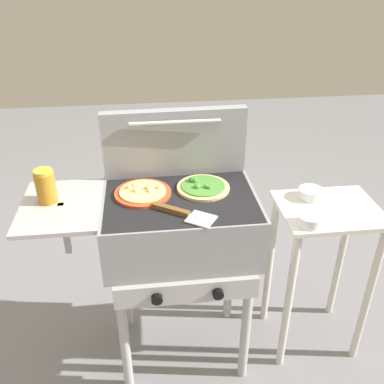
{
  "coord_description": "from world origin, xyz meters",
  "views": [
    {
      "loc": [
        -0.13,
        -1.5,
        1.79
      ],
      "look_at": [
        0.05,
        0.0,
        0.92
      ],
      "focal_mm": 39.89,
      "sensor_mm": 36.0,
      "label": 1
    }
  ],
  "objects_px": {
    "spatula": "(183,213)",
    "sauce_jar": "(46,186)",
    "prep_table": "(322,250)",
    "topping_bowl_far": "(310,220)",
    "grill": "(177,227)",
    "topping_bowl_near": "(311,194)",
    "pizza_veggie": "(203,187)",
    "pizza_cheese": "(143,192)"
  },
  "relations": [
    {
      "from": "spatula",
      "to": "sauce_jar",
      "type": "bearing_deg",
      "value": 162.43
    },
    {
      "from": "spatula",
      "to": "prep_table",
      "type": "xyz_separation_m",
      "value": [
        0.66,
        0.14,
        -0.34
      ]
    },
    {
      "from": "spatula",
      "to": "topping_bowl_far",
      "type": "relative_size",
      "value": 2.43
    },
    {
      "from": "grill",
      "to": "prep_table",
      "type": "bearing_deg",
      "value": 0.37
    },
    {
      "from": "topping_bowl_far",
      "to": "spatula",
      "type": "bearing_deg",
      "value": -177.64
    },
    {
      "from": "topping_bowl_near",
      "to": "topping_bowl_far",
      "type": "xyz_separation_m",
      "value": [
        -0.08,
        -0.21,
        0.0
      ]
    },
    {
      "from": "pizza_veggie",
      "to": "topping_bowl_far",
      "type": "relative_size",
      "value": 2.2
    },
    {
      "from": "spatula",
      "to": "topping_bowl_far",
      "type": "xyz_separation_m",
      "value": [
        0.52,
        0.02,
        -0.09
      ]
    },
    {
      "from": "pizza_veggie",
      "to": "sauce_jar",
      "type": "distance_m",
      "value": 0.64
    },
    {
      "from": "sauce_jar",
      "to": "spatula",
      "type": "distance_m",
      "value": 0.56
    },
    {
      "from": "pizza_veggie",
      "to": "topping_bowl_far",
      "type": "height_order",
      "value": "pizza_veggie"
    },
    {
      "from": "sauce_jar",
      "to": "topping_bowl_near",
      "type": "bearing_deg",
      "value": 3.25
    },
    {
      "from": "pizza_veggie",
      "to": "pizza_cheese",
      "type": "distance_m",
      "value": 0.25
    },
    {
      "from": "spatula",
      "to": "topping_bowl_near",
      "type": "relative_size",
      "value": 2.25
    },
    {
      "from": "pizza_cheese",
      "to": "sauce_jar",
      "type": "bearing_deg",
      "value": -178.39
    },
    {
      "from": "grill",
      "to": "topping_bowl_near",
      "type": "relative_size",
      "value": 8.69
    },
    {
      "from": "topping_bowl_far",
      "to": "pizza_veggie",
      "type": "bearing_deg",
      "value": 157.67
    },
    {
      "from": "pizza_veggie",
      "to": "spatula",
      "type": "distance_m",
      "value": 0.22
    },
    {
      "from": "grill",
      "to": "topping_bowl_near",
      "type": "distance_m",
      "value": 0.63
    },
    {
      "from": "sauce_jar",
      "to": "prep_table",
      "type": "distance_m",
      "value": 1.26
    },
    {
      "from": "grill",
      "to": "pizza_cheese",
      "type": "xyz_separation_m",
      "value": [
        -0.14,
        0.05,
        0.15
      ]
    },
    {
      "from": "prep_table",
      "to": "sauce_jar",
      "type": "bearing_deg",
      "value": 178.55
    },
    {
      "from": "pizza_cheese",
      "to": "topping_bowl_far",
      "type": "relative_size",
      "value": 2.32
    },
    {
      "from": "grill",
      "to": "pizza_cheese",
      "type": "height_order",
      "value": "pizza_cheese"
    },
    {
      "from": "pizza_cheese",
      "to": "topping_bowl_near",
      "type": "relative_size",
      "value": 2.14
    },
    {
      "from": "prep_table",
      "to": "topping_bowl_near",
      "type": "height_order",
      "value": "topping_bowl_near"
    },
    {
      "from": "prep_table",
      "to": "topping_bowl_far",
      "type": "bearing_deg",
      "value": -139.67
    },
    {
      "from": "sauce_jar",
      "to": "spatula",
      "type": "xyz_separation_m",
      "value": [
        0.53,
        -0.17,
        -0.06
      ]
    },
    {
      "from": "grill",
      "to": "topping_bowl_far",
      "type": "distance_m",
      "value": 0.55
    },
    {
      "from": "prep_table",
      "to": "topping_bowl_far",
      "type": "xyz_separation_m",
      "value": [
        -0.14,
        -0.12,
        0.25
      ]
    },
    {
      "from": "sauce_jar",
      "to": "topping_bowl_far",
      "type": "distance_m",
      "value": 1.08
    },
    {
      "from": "grill",
      "to": "topping_bowl_far",
      "type": "height_order",
      "value": "grill"
    },
    {
      "from": "spatula",
      "to": "prep_table",
      "type": "bearing_deg",
      "value": 11.78
    },
    {
      "from": "sauce_jar",
      "to": "prep_table",
      "type": "relative_size",
      "value": 0.18
    },
    {
      "from": "spatula",
      "to": "grill",
      "type": "bearing_deg",
      "value": 95.74
    },
    {
      "from": "pizza_cheese",
      "to": "grill",
      "type": "bearing_deg",
      "value": -18.24
    },
    {
      "from": "grill",
      "to": "topping_bowl_near",
      "type": "height_order",
      "value": "grill"
    },
    {
      "from": "pizza_cheese",
      "to": "sauce_jar",
      "type": "height_order",
      "value": "sauce_jar"
    },
    {
      "from": "pizza_veggie",
      "to": "grill",
      "type": "bearing_deg",
      "value": -152.46
    },
    {
      "from": "spatula",
      "to": "prep_table",
      "type": "height_order",
      "value": "spatula"
    },
    {
      "from": "topping_bowl_near",
      "to": "spatula",
      "type": "bearing_deg",
      "value": -159.01
    },
    {
      "from": "pizza_veggie",
      "to": "spatula",
      "type": "height_order",
      "value": "pizza_veggie"
    }
  ]
}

